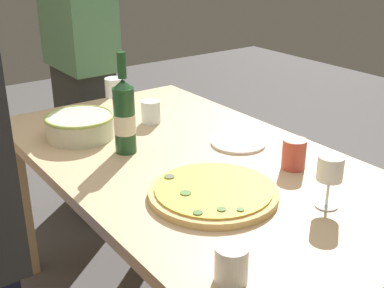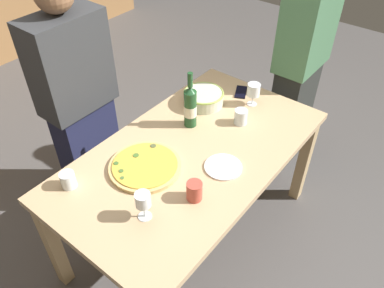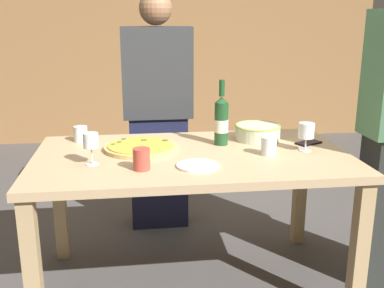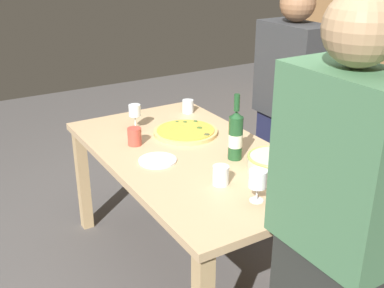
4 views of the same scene
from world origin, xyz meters
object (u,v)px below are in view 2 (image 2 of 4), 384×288
(wine_glass_by_bottle, at_px, (254,91))
(cup_ceramic, at_px, (241,117))
(cup_amber, at_px, (68,180))
(dining_table, at_px, (192,163))
(wine_bottle, at_px, (190,106))
(cup_spare, at_px, (194,191))
(person_host, at_px, (301,62))
(wine_glass_near_pizza, at_px, (143,201))
(serving_bowl, at_px, (204,97))
(cell_phone, at_px, (241,92))
(pizza, at_px, (145,166))
(side_plate, at_px, (223,167))
(person_guest_left, at_px, (79,104))

(wine_glass_by_bottle, distance_m, cup_ceramic, 0.22)
(cup_amber, distance_m, cup_ceramic, 1.04)
(dining_table, bearing_deg, wine_bottle, 40.80)
(cup_spare, distance_m, person_host, 1.37)
(wine_glass_near_pizza, bearing_deg, serving_bowl, 20.59)
(cup_amber, bearing_deg, person_host, -13.95)
(wine_glass_by_bottle, height_order, cell_phone, wine_glass_by_bottle)
(cup_amber, bearing_deg, cup_spare, -58.88)
(wine_bottle, height_order, cup_spare, wine_bottle)
(pizza, bearing_deg, side_plate, -51.04)
(cup_spare, relative_size, side_plate, 0.50)
(wine_bottle, bearing_deg, cup_ceramic, -48.57)
(wine_glass_near_pizza, bearing_deg, cup_spare, -25.37)
(side_plate, height_order, person_host, person_host)
(dining_table, height_order, wine_glass_by_bottle, wine_glass_by_bottle)
(cup_ceramic, relative_size, person_host, 0.05)
(cell_phone, bearing_deg, wine_glass_near_pizza, -105.41)
(pizza, distance_m, cup_ceramic, 0.67)
(side_plate, bearing_deg, wine_glass_by_bottle, 17.58)
(wine_glass_near_pizza, distance_m, side_plate, 0.51)
(pizza, relative_size, cup_spare, 3.81)
(cup_ceramic, bearing_deg, cup_amber, 158.01)
(side_plate, height_order, cell_phone, same)
(serving_bowl, xyz_separation_m, cup_amber, (-0.99, 0.09, -0.00))
(wine_glass_near_pizza, xyz_separation_m, wine_glass_by_bottle, (1.09, 0.09, -0.01))
(person_guest_left, bearing_deg, wine_bottle, 16.52)
(dining_table, bearing_deg, side_plate, -89.67)
(cup_ceramic, height_order, cup_spare, cup_spare)
(wine_glass_by_bottle, xyz_separation_m, cell_phone, (0.07, 0.13, -0.10))
(cup_ceramic, xyz_separation_m, side_plate, (-0.38, -0.14, -0.04))
(dining_table, relative_size, serving_bowl, 6.19)
(wine_bottle, relative_size, cup_amber, 4.11)
(cup_amber, xyz_separation_m, side_plate, (0.59, -0.53, -0.04))
(cup_amber, height_order, side_plate, cup_amber)
(dining_table, xyz_separation_m, wine_glass_near_pizza, (-0.49, -0.11, 0.20))
(wine_bottle, relative_size, side_plate, 1.76)
(wine_glass_by_bottle, relative_size, cell_phone, 1.03)
(wine_glass_near_pizza, height_order, person_guest_left, person_guest_left)
(wine_glass_by_bottle, distance_m, side_plate, 0.63)
(cup_spare, bearing_deg, wine_glass_by_bottle, 13.02)
(wine_glass_by_bottle, bearing_deg, dining_table, 177.79)
(pizza, bearing_deg, wine_glass_near_pizza, -136.54)
(cup_amber, relative_size, person_guest_left, 0.05)
(side_plate, bearing_deg, cup_amber, 137.94)
(wine_glass_by_bottle, xyz_separation_m, cup_amber, (-1.18, 0.34, -0.06))
(wine_glass_near_pizza, bearing_deg, wine_bottle, 21.60)
(dining_table, distance_m, wine_glass_near_pizza, 0.54)
(wine_glass_near_pizza, xyz_separation_m, person_guest_left, (0.36, 0.91, -0.07))
(cup_ceramic, bearing_deg, dining_table, 169.44)
(pizza, distance_m, cell_phone, 0.92)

